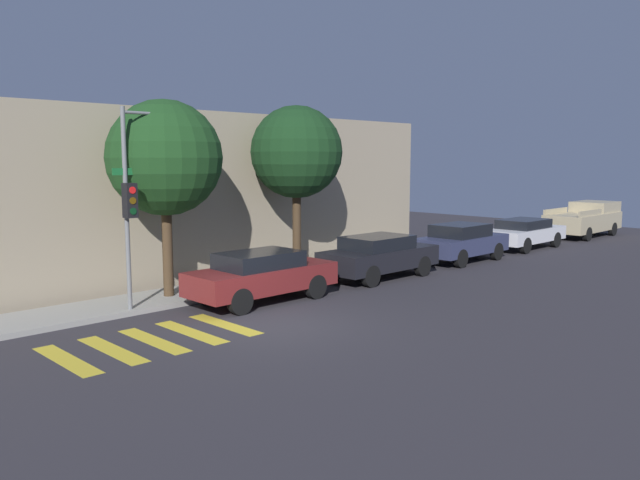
{
  "coord_description": "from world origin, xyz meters",
  "views": [
    {
      "loc": [
        -9.76,
        -11.71,
        4.1
      ],
      "look_at": [
        3.77,
        2.1,
        1.6
      ],
      "focal_mm": 35.0,
      "sensor_mm": 36.0,
      "label": 1
    }
  ],
  "objects_px": {
    "sedan_far_end": "(461,242)",
    "tree_midblock": "(296,153)",
    "tree_near_corner": "(165,158)",
    "traffic_light_pole": "(139,182)",
    "sedan_middle": "(379,255)",
    "sedan_near_corner": "(262,275)",
    "sedan_tail_of_row": "(524,232)",
    "pickup_truck": "(585,219)"
  },
  "relations": [
    {
      "from": "sedan_near_corner",
      "to": "sedan_middle",
      "type": "xyz_separation_m",
      "value": [
        5.21,
        0.0,
        0.01
      ]
    },
    {
      "from": "sedan_middle",
      "to": "sedan_far_end",
      "type": "bearing_deg",
      "value": -0.0
    },
    {
      "from": "sedan_near_corner",
      "to": "sedan_tail_of_row",
      "type": "height_order",
      "value": "sedan_near_corner"
    },
    {
      "from": "sedan_middle",
      "to": "tree_near_corner",
      "type": "bearing_deg",
      "value": 163.41
    },
    {
      "from": "traffic_light_pole",
      "to": "sedan_near_corner",
      "type": "bearing_deg",
      "value": -22.46
    },
    {
      "from": "sedan_far_end",
      "to": "pickup_truck",
      "type": "distance_m",
      "value": 11.94
    },
    {
      "from": "traffic_light_pole",
      "to": "sedan_tail_of_row",
      "type": "distance_m",
      "value": 18.9
    },
    {
      "from": "pickup_truck",
      "to": "tree_near_corner",
      "type": "height_order",
      "value": "tree_near_corner"
    },
    {
      "from": "sedan_near_corner",
      "to": "tree_midblock",
      "type": "bearing_deg",
      "value": 32.55
    },
    {
      "from": "traffic_light_pole",
      "to": "tree_near_corner",
      "type": "relative_size",
      "value": 0.94
    },
    {
      "from": "sedan_far_end",
      "to": "tree_near_corner",
      "type": "height_order",
      "value": "tree_near_corner"
    },
    {
      "from": "pickup_truck",
      "to": "sedan_near_corner",
      "type": "bearing_deg",
      "value": 180.0
    },
    {
      "from": "sedan_far_end",
      "to": "sedan_tail_of_row",
      "type": "relative_size",
      "value": 0.91
    },
    {
      "from": "sedan_tail_of_row",
      "to": "tree_near_corner",
      "type": "xyz_separation_m",
      "value": [
        -17.39,
        2.09,
        3.37
      ]
    },
    {
      "from": "tree_near_corner",
      "to": "sedan_tail_of_row",
      "type": "bearing_deg",
      "value": -6.86
    },
    {
      "from": "traffic_light_pole",
      "to": "sedan_middle",
      "type": "relative_size",
      "value": 1.22
    },
    {
      "from": "traffic_light_pole",
      "to": "tree_midblock",
      "type": "relative_size",
      "value": 0.92
    },
    {
      "from": "sedan_near_corner",
      "to": "sedan_middle",
      "type": "bearing_deg",
      "value": 0.0
    },
    {
      "from": "sedan_tail_of_row",
      "to": "tree_midblock",
      "type": "height_order",
      "value": "tree_midblock"
    },
    {
      "from": "pickup_truck",
      "to": "sedan_far_end",
      "type": "bearing_deg",
      "value": 180.0
    },
    {
      "from": "sedan_far_end",
      "to": "pickup_truck",
      "type": "relative_size",
      "value": 0.8
    },
    {
      "from": "sedan_tail_of_row",
      "to": "sedan_far_end",
      "type": "bearing_deg",
      "value": 180.0
    },
    {
      "from": "sedan_near_corner",
      "to": "traffic_light_pole",
      "type": "bearing_deg",
      "value": 157.54
    },
    {
      "from": "traffic_light_pole",
      "to": "tree_midblock",
      "type": "distance_m",
      "value": 6.45
    },
    {
      "from": "traffic_light_pole",
      "to": "tree_near_corner",
      "type": "distance_m",
      "value": 1.63
    },
    {
      "from": "sedan_middle",
      "to": "tree_midblock",
      "type": "height_order",
      "value": "tree_midblock"
    },
    {
      "from": "pickup_truck",
      "to": "tree_midblock",
      "type": "relative_size",
      "value": 0.9
    },
    {
      "from": "sedan_far_end",
      "to": "tree_midblock",
      "type": "bearing_deg",
      "value": 163.54
    },
    {
      "from": "sedan_tail_of_row",
      "to": "sedan_near_corner",
      "type": "bearing_deg",
      "value": 180.0
    },
    {
      "from": "sedan_far_end",
      "to": "sedan_tail_of_row",
      "type": "height_order",
      "value": "sedan_far_end"
    },
    {
      "from": "traffic_light_pole",
      "to": "sedan_far_end",
      "type": "bearing_deg",
      "value": -5.4
    },
    {
      "from": "sedan_middle",
      "to": "sedan_far_end",
      "type": "xyz_separation_m",
      "value": [
        5.14,
        -0.0,
        0.01
      ]
    },
    {
      "from": "pickup_truck",
      "to": "sedan_middle",
      "type": "bearing_deg",
      "value": 180.0
    },
    {
      "from": "traffic_light_pole",
      "to": "sedan_near_corner",
      "type": "height_order",
      "value": "traffic_light_pole"
    },
    {
      "from": "sedan_near_corner",
      "to": "sedan_tail_of_row",
      "type": "distance_m",
      "value": 15.58
    },
    {
      "from": "tree_near_corner",
      "to": "tree_midblock",
      "type": "relative_size",
      "value": 0.98
    },
    {
      "from": "sedan_near_corner",
      "to": "pickup_truck",
      "type": "bearing_deg",
      "value": -0.0
    },
    {
      "from": "sedan_tail_of_row",
      "to": "pickup_truck",
      "type": "relative_size",
      "value": 0.88
    },
    {
      "from": "sedan_middle",
      "to": "sedan_far_end",
      "type": "distance_m",
      "value": 5.14
    },
    {
      "from": "sedan_tail_of_row",
      "to": "tree_midblock",
      "type": "bearing_deg",
      "value": 170.36
    },
    {
      "from": "traffic_light_pole",
      "to": "pickup_truck",
      "type": "height_order",
      "value": "traffic_light_pole"
    },
    {
      "from": "sedan_near_corner",
      "to": "tree_near_corner",
      "type": "distance_m",
      "value": 4.33
    }
  ]
}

